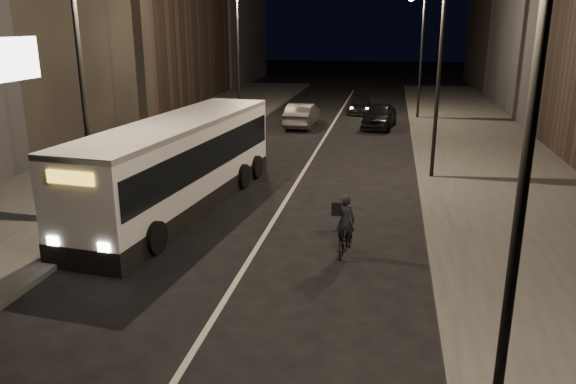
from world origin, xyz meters
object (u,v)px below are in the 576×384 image
at_px(car_near, 380,115).
at_px(streetlight_left_near, 88,61).
at_px(streetlight_right_mid, 434,51).
at_px(city_bus, 180,161).
at_px(streetlight_right_far, 418,40).
at_px(car_far, 361,105).
at_px(car_mid, 302,115).
at_px(streetlight_right_near, 512,108).
at_px(streetlight_left_far, 242,42).
at_px(cyclist_on_bicycle, 345,234).

bearing_deg(car_near, streetlight_left_near, -105.32).
bearing_deg(streetlight_right_mid, streetlight_left_near, -143.12).
relative_size(city_bus, car_near, 2.61).
bearing_deg(car_near, streetlight_right_far, 65.75).
bearing_deg(streetlight_right_mid, city_bus, -148.54).
relative_size(streetlight_right_mid, car_far, 2.09).
distance_m(streetlight_right_mid, streetlight_right_far, 16.00).
relative_size(car_near, car_far, 1.18).
bearing_deg(car_mid, streetlight_right_near, 106.14).
bearing_deg(city_bus, car_near, 75.64).
relative_size(streetlight_right_near, car_far, 2.09).
distance_m(streetlight_right_far, streetlight_left_near, 26.26).
distance_m(streetlight_left_near, car_far, 27.54).
bearing_deg(car_near, car_far, 111.43).
distance_m(car_mid, car_far, 7.36).
bearing_deg(city_bus, streetlight_left_near, -118.12).
distance_m(city_bus, car_mid, 17.31).
bearing_deg(car_mid, city_bus, 85.85).
relative_size(streetlight_left_near, car_far, 2.09).
relative_size(streetlight_left_far, city_bus, 0.67).
xyz_separation_m(streetlight_right_mid, city_bus, (-8.93, -5.46, -3.62)).
relative_size(car_mid, car_far, 1.20).
bearing_deg(streetlight_right_near, streetlight_right_far, 90.00).
xyz_separation_m(cyclist_on_bicycle, car_near, (0.43, 21.07, 0.17)).
distance_m(streetlight_right_near, car_far, 34.78).
bearing_deg(car_near, car_mid, -166.47).
bearing_deg(car_near, streetlight_left_far, -157.64).
relative_size(streetlight_left_near, cyclist_on_bicycle, 4.40).
xyz_separation_m(streetlight_left_near, car_far, (6.88, 26.24, -4.80)).
height_order(streetlight_right_far, streetlight_left_far, same).
relative_size(streetlight_right_far, cyclist_on_bicycle, 4.40).
bearing_deg(streetlight_right_mid, car_far, 101.73).
bearing_deg(streetlight_left_far, car_mid, 26.61).
height_order(streetlight_right_far, car_far, streetlight_right_far).
relative_size(streetlight_left_near, city_bus, 0.67).
xyz_separation_m(cyclist_on_bicycle, car_far, (-1.08, 27.02, -0.05)).
relative_size(streetlight_right_near, streetlight_left_near, 1.00).
distance_m(streetlight_right_near, streetlight_right_far, 32.00).
bearing_deg(cyclist_on_bicycle, streetlight_left_far, 118.60).
relative_size(streetlight_left_far, car_far, 2.09).
height_order(car_near, car_far, car_near).
bearing_deg(streetlight_left_far, streetlight_right_near, -67.70).
bearing_deg(cyclist_on_bicycle, car_mid, 108.02).
bearing_deg(car_far, streetlight_right_near, -85.44).
bearing_deg(streetlight_right_near, streetlight_right_mid, 90.00).
height_order(streetlight_left_near, cyclist_on_bicycle, streetlight_left_near).
distance_m(streetlight_right_near, streetlight_left_near, 13.33).
height_order(streetlight_right_far, cyclist_on_bicycle, streetlight_right_far).
relative_size(streetlight_left_near, streetlight_left_far, 1.00).
bearing_deg(cyclist_on_bicycle, car_near, 94.46).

